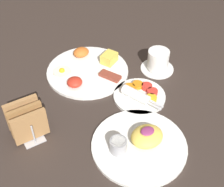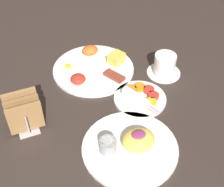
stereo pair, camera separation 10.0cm
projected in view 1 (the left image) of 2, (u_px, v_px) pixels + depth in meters
name	position (u px, v px, depth m)	size (l,w,h in m)	color
ground_plane	(104.00, 114.00, 0.97)	(3.00, 3.00, 0.00)	#332823
plate_breakfast	(88.00, 69.00, 1.12)	(0.29, 0.29, 0.05)	white
plate_condiments	(140.00, 95.00, 1.02)	(0.17, 0.19, 0.04)	white
plate_foreground	(139.00, 143.00, 0.87)	(0.27, 0.27, 0.06)	white
toast_rack	(27.00, 121.00, 0.89)	(0.10, 0.12, 0.10)	#B7B7BC
coffee_cup	(158.00, 61.00, 1.11)	(0.12, 0.12, 0.08)	white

